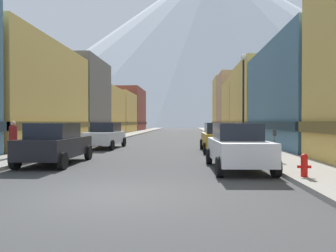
{
  "coord_description": "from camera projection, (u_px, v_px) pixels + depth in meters",
  "views": [
    {
      "loc": [
        1.86,
        -7.71,
        1.82
      ],
      "look_at": [
        -0.51,
        31.97,
        1.32
      ],
      "focal_mm": 33.87,
      "sensor_mm": 36.0,
      "label": 1
    }
  ],
  "objects": [
    {
      "name": "ground_plane",
      "position": [
        112.0,
        196.0,
        7.83
      ],
      "size": [
        400.0,
        400.0,
        0.0
      ],
      "primitive_type": "plane",
      "color": "#3E3E3E"
    },
    {
      "name": "sidewalk_left",
      "position": [
        127.0,
        135.0,
        43.14
      ],
      "size": [
        2.5,
        100.0,
        0.15
      ],
      "primitive_type": "cube",
      "color": "gray",
      "rests_on": "ground"
    },
    {
      "name": "sidewalk_right",
      "position": [
        220.0,
        135.0,
        42.39
      ],
      "size": [
        2.5,
        100.0,
        0.15
      ],
      "primitive_type": "cube",
      "color": "gray",
      "rests_on": "ground"
    },
    {
      "name": "storefront_left_1",
      "position": [
        6.0,
        97.0,
        23.64
      ],
      "size": [
        8.53,
        13.34,
        7.69
      ],
      "color": "#D8B259",
      "rests_on": "ground"
    },
    {
      "name": "storefront_left_2",
      "position": [
        65.0,
        101.0,
        35.07
      ],
      "size": [
        8.5,
        8.76,
        8.71
      ],
      "color": "#66605B",
      "rests_on": "ground"
    },
    {
      "name": "storefront_left_3",
      "position": [
        97.0,
        113.0,
        43.99
      ],
      "size": [
        6.45,
        9.02,
        6.54
      ],
      "color": "#D8B259",
      "rests_on": "ground"
    },
    {
      "name": "storefront_left_4",
      "position": [
        106.0,
        113.0,
        54.43
      ],
      "size": [
        9.52,
        10.63,
        6.84
      ],
      "color": "#D8B259",
      "rests_on": "ground"
    },
    {
      "name": "storefront_left_5",
      "position": [
        121.0,
        110.0,
        66.52
      ],
      "size": [
        9.31,
        12.51,
        8.81
      ],
      "color": "brown",
      "rests_on": "ground"
    },
    {
      "name": "storefront_right_1",
      "position": [
        324.0,
        98.0,
        22.48
      ],
      "size": [
        8.46,
        13.41,
        7.36
      ],
      "color": "slate",
      "rests_on": "ground"
    },
    {
      "name": "storefront_right_2",
      "position": [
        264.0,
        103.0,
        35.62
      ],
      "size": [
        6.35,
        12.06,
        8.3
      ],
      "color": "#D8B259",
      "rests_on": "ground"
    },
    {
      "name": "storefront_right_3",
      "position": [
        252.0,
        109.0,
        46.67
      ],
      "size": [
        8.16,
        9.54,
        7.84
      ],
      "color": "#D8B259",
      "rests_on": "ground"
    },
    {
      "name": "storefront_right_4",
      "position": [
        246.0,
        104.0,
        56.02
      ],
      "size": [
        9.99,
        9.04,
        10.37
      ],
      "color": "tan",
      "rests_on": "ground"
    },
    {
      "name": "storefront_right_5",
      "position": [
        230.0,
        105.0,
        65.55
      ],
      "size": [
        6.72,
        9.37,
        10.98
      ],
      "color": "#D8B259",
      "rests_on": "ground"
    },
    {
      "name": "car_left_0",
      "position": [
        56.0,
        143.0,
        13.65
      ],
      "size": [
        2.12,
        4.43,
        1.78
      ],
      "color": "black",
      "rests_on": "ground"
    },
    {
      "name": "car_left_1",
      "position": [
        105.0,
        135.0,
        22.01
      ],
      "size": [
        2.19,
        4.46,
        1.78
      ],
      "color": "silver",
      "rests_on": "ground"
    },
    {
      "name": "car_right_0",
      "position": [
        237.0,
        146.0,
        12.11
      ],
      "size": [
        2.2,
        4.46,
        1.78
      ],
      "color": "silver",
      "rests_on": "ground"
    },
    {
      "name": "car_right_1",
      "position": [
        218.0,
        137.0,
        19.44
      ],
      "size": [
        2.11,
        4.42,
        1.78
      ],
      "color": "#B28419",
      "rests_on": "ground"
    },
    {
      "name": "fire_hydrant_near",
      "position": [
        304.0,
        164.0,
        9.68
      ],
      "size": [
        0.4,
        0.22,
        0.7
      ],
      "color": "red",
      "rests_on": "sidewalk_right"
    },
    {
      "name": "parking_meter_near",
      "position": [
        274.0,
        140.0,
        14.06
      ],
      "size": [
        0.14,
        0.1,
        1.33
      ],
      "color": "#595960",
      "rests_on": "sidewalk_right"
    },
    {
      "name": "potted_plant_0",
      "position": [
        65.0,
        139.0,
        23.03
      ],
      "size": [
        0.57,
        0.57,
        0.9
      ],
      "color": "brown",
      "rests_on": "sidewalk_left"
    },
    {
      "name": "pedestrian_0",
      "position": [
        237.0,
        133.0,
        27.72
      ],
      "size": [
        0.36,
        0.36,
        1.62
      ],
      "color": "#333338",
      "rests_on": "sidewalk_right"
    },
    {
      "name": "pedestrian_1",
      "position": [
        229.0,
        131.0,
        33.04
      ],
      "size": [
        0.36,
        0.36,
        1.55
      ],
      "color": "#333338",
      "rests_on": "sidewalk_right"
    },
    {
      "name": "pedestrian_2",
      "position": [
        13.0,
        141.0,
        14.79
      ],
      "size": [
        0.36,
        0.36,
        1.72
      ],
      "color": "maroon",
      "rests_on": "sidewalk_left"
    },
    {
      "name": "streetlamp_right",
      "position": [
        243.0,
        87.0,
        19.58
      ],
      "size": [
        0.36,
        0.36,
        5.86
      ],
      "color": "black",
      "rests_on": "sidewalk_right"
    },
    {
      "name": "mountain_backdrop",
      "position": [
        215.0,
        43.0,
        265.0
      ],
      "size": [
        341.55,
        341.55,
        136.22
      ],
      "primitive_type": "cone",
      "color": "silver",
      "rests_on": "ground"
    }
  ]
}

